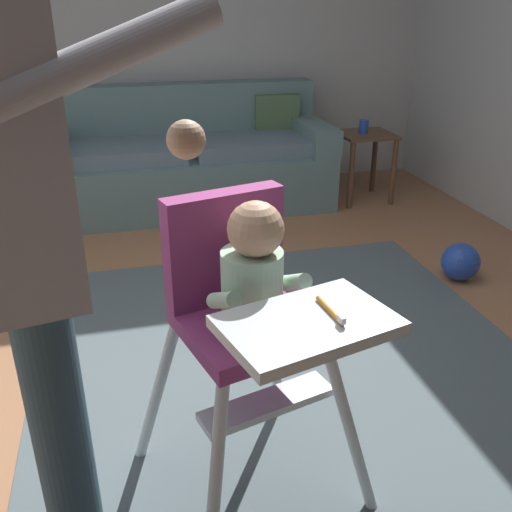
# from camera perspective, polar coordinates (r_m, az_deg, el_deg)

# --- Properties ---
(ground) EXTENTS (6.05, 6.90, 0.10)m
(ground) POSITION_cam_1_polar(r_m,az_deg,el_deg) (2.50, -3.78, -12.08)
(ground) COLOR #A8724D
(wall_far) EXTENTS (5.25, 0.06, 2.53)m
(wall_far) POSITION_cam_1_polar(r_m,az_deg,el_deg) (4.67, -10.73, 22.05)
(wall_far) COLOR #B7BAB9
(wall_far) RESTS_ON ground
(area_rug) EXTENTS (2.12, 2.62, 0.01)m
(area_rug) POSITION_cam_1_polar(r_m,az_deg,el_deg) (2.34, 4.54, -13.22)
(area_rug) COLOR slate
(area_rug) RESTS_ON ground
(couch) EXTENTS (2.09, 0.86, 0.86)m
(couch) POSITION_cam_1_polar(r_m,az_deg,el_deg) (4.31, -6.90, 9.51)
(couch) COLOR slate
(couch) RESTS_ON ground
(high_chair) EXTENTS (0.73, 0.82, 0.97)m
(high_chair) POSITION_cam_1_polar(r_m,az_deg,el_deg) (1.58, -0.74, -4.32)
(high_chair) COLOR silver
(high_chair) RESTS_ON ground
(adult_standing) EXTENTS (0.58, 0.50, 1.67)m
(adult_standing) POSITION_cam_1_polar(r_m,az_deg,el_deg) (1.35, -22.04, 1.24)
(adult_standing) COLOR #304957
(adult_standing) RESTS_ON ground
(toy_ball) EXTENTS (0.21, 0.21, 0.21)m
(toy_ball) POSITION_cam_1_polar(r_m,az_deg,el_deg) (3.33, 19.98, -0.55)
(toy_ball) COLOR #284CB7
(toy_ball) RESTS_ON ground
(side_table) EXTENTS (0.40, 0.40, 0.52)m
(side_table) POSITION_cam_1_polar(r_m,az_deg,el_deg) (4.44, 10.91, 10.34)
(side_table) COLOR brown
(side_table) RESTS_ON ground
(sippy_cup) EXTENTS (0.07, 0.07, 0.10)m
(sippy_cup) POSITION_cam_1_polar(r_m,az_deg,el_deg) (4.39, 10.83, 12.74)
(sippy_cup) COLOR #284CB7
(sippy_cup) RESTS_ON side_table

